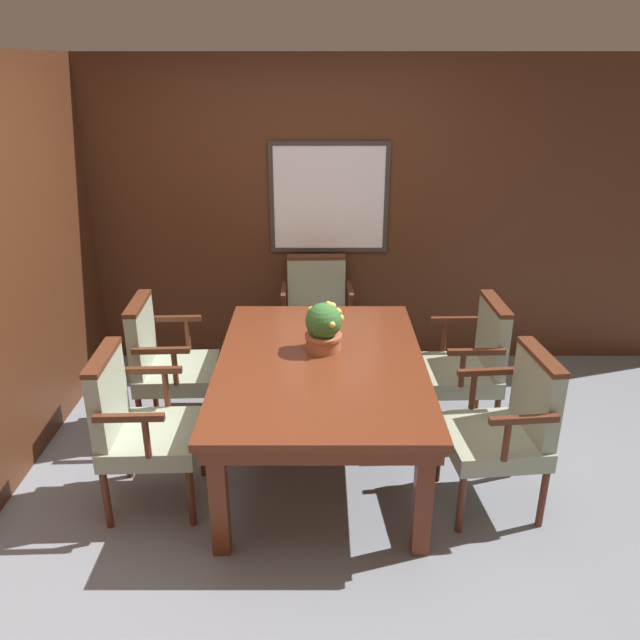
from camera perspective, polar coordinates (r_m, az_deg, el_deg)
The scene contains 9 objects.
ground_plane at distance 3.90m, azimuth -2.51°, elevation -15.03°, with size 14.00×14.00×0.00m, color gray.
wall_back at distance 5.08m, azimuth -1.88°, elevation 9.42°, with size 7.20×0.08×2.45m.
dining_table at distance 3.78m, azimuth 0.00°, elevation -4.92°, with size 1.24×1.80×0.72m.
chair_head_far at distance 5.03m, azimuth -0.36°, elevation 0.82°, with size 0.57×0.53×0.94m.
chair_left_near at distance 3.65m, azimuth -16.41°, elevation -9.05°, with size 0.54×0.58×0.94m.
chair_left_far at distance 4.33m, azimuth -14.02°, elevation -3.59°, with size 0.54×0.58×0.94m.
chair_right_near at distance 3.65m, azimuth 16.70°, elevation -9.12°, with size 0.56×0.59×0.94m.
chair_right_far at distance 4.31m, azimuth 13.39°, elevation -3.68°, with size 0.54×0.57×0.94m.
potted_plant at distance 3.82m, azimuth 0.27°, elevation -0.63°, with size 0.24×0.23×0.32m.
Camera 1 is at (0.16, -3.09, 2.37)m, focal length 35.00 mm.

